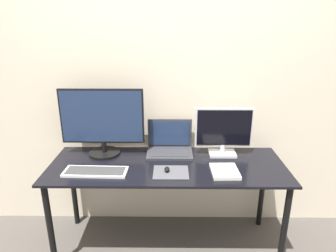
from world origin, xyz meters
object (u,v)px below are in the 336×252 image
monitor_left (102,121)px  mouse (166,169)px  keyboard (95,172)px  laptop (170,145)px  book (225,171)px  monitor_right (224,131)px

monitor_left → mouse: (0.50, -0.30, -0.25)m
keyboard → mouse: (0.50, 0.02, 0.01)m
laptop → mouse: (-0.02, -0.35, -0.04)m
monitor_left → book: bearing=-18.6°
mouse → monitor_left: bearing=149.0°
monitor_left → mouse: size_ratio=10.69×
monitor_left → laptop: 0.56m
keyboard → book: bearing=0.6°
monitor_right → keyboard: monitor_right is taller
mouse → keyboard: bearing=-178.1°
book → monitor_right: bearing=84.2°
keyboard → book: size_ratio=1.98×
monitor_right → book: monitor_right is taller
monitor_left → mouse: 0.63m
laptop → mouse: bearing=-93.6°
book → mouse: bearing=179.0°
monitor_right → keyboard: size_ratio=0.98×
laptop → mouse: size_ratio=5.98×
monitor_right → mouse: size_ratio=7.32×
monitor_left → keyboard: 0.41m
laptop → book: (0.39, -0.35, -0.05)m
monitor_right → laptop: bearing=173.4°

